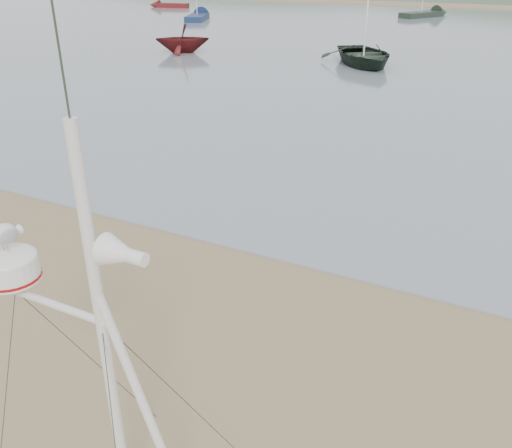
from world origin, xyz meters
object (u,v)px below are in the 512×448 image
at_px(boat_dark, 367,13).
at_px(dinghy_red_far, 164,5).
at_px(mast_rig, 108,424).
at_px(sailboat_blue_near, 200,16).
at_px(boat_red, 182,25).
at_px(sailboat_dark_mid, 432,14).

bearing_deg(boat_dark, dinghy_red_far, 105.03).
bearing_deg(mast_rig, sailboat_blue_near, 121.60).
xyz_separation_m(mast_rig, boat_red, (-17.03, 26.29, 0.40)).
xyz_separation_m(sailboat_blue_near, dinghy_red_far, (-10.85, 9.11, -0.01)).
height_order(boat_dark, sailboat_blue_near, sailboat_blue_near).
bearing_deg(mast_rig, boat_red, 122.94).
height_order(boat_dark, dinghy_red_far, boat_dark).
xyz_separation_m(mast_rig, sailboat_dark_mid, (-7.87, 57.29, -0.96)).
bearing_deg(dinghy_red_far, boat_dark, -39.27).
distance_m(mast_rig, boat_red, 31.33).
bearing_deg(sailboat_blue_near, boat_red, -60.37).
relative_size(boat_dark, dinghy_red_far, 1.07).
height_order(sailboat_dark_mid, sailboat_blue_near, sailboat_dark_mid).
distance_m(boat_dark, sailboat_blue_near, 28.11).
bearing_deg(boat_dark, mast_rig, -113.81).
height_order(mast_rig, boat_dark, boat_dark).
relative_size(sailboat_dark_mid, dinghy_red_far, 1.29).
xyz_separation_m(mast_rig, dinghy_red_far, (-38.37, 53.83, -0.97)).
distance_m(mast_rig, sailboat_blue_near, 52.51).
relative_size(boat_red, sailboat_dark_mid, 0.50).
distance_m(boat_red, sailboat_blue_near, 21.24).
bearing_deg(sailboat_blue_near, mast_rig, -58.40).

